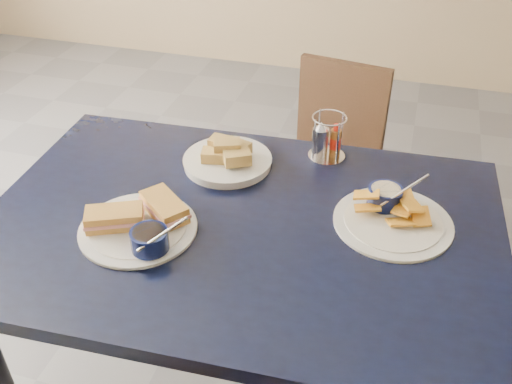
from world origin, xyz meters
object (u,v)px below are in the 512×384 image
(plantain_plate, at_px, (391,213))
(chair_far, at_px, (330,146))
(bread_basket, at_px, (228,158))
(sandwich_plate, at_px, (141,223))
(condiment_caddy, at_px, (326,140))
(dining_table, at_px, (241,239))

(plantain_plate, bearing_deg, chair_far, 109.06)
(chair_far, bearing_deg, bread_basket, -105.86)
(bread_basket, bearing_deg, sandwich_plate, -107.61)
(plantain_plate, bearing_deg, bread_basket, 165.85)
(sandwich_plate, height_order, condiment_caddy, condiment_caddy)
(dining_table, height_order, plantain_plate, plantain_plate)
(plantain_plate, height_order, bread_basket, plantain_plate)
(dining_table, height_order, condiment_caddy, condiment_caddy)
(dining_table, distance_m, chair_far, 0.97)
(chair_far, distance_m, sandwich_plate, 1.13)
(sandwich_plate, bearing_deg, chair_far, 73.56)
(chair_far, distance_m, bread_basket, 0.79)
(dining_table, relative_size, plantain_plate, 4.52)
(dining_table, distance_m, sandwich_plate, 0.26)
(sandwich_plate, relative_size, plantain_plate, 1.04)
(chair_far, relative_size, bread_basket, 3.09)
(bread_basket, distance_m, condiment_caddy, 0.29)
(chair_far, height_order, condiment_caddy, condiment_caddy)
(bread_basket, bearing_deg, chair_far, 74.14)
(plantain_plate, xyz_separation_m, condiment_caddy, (-0.22, 0.25, 0.04))
(dining_table, relative_size, condiment_caddy, 9.96)
(dining_table, bearing_deg, condiment_caddy, 68.03)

